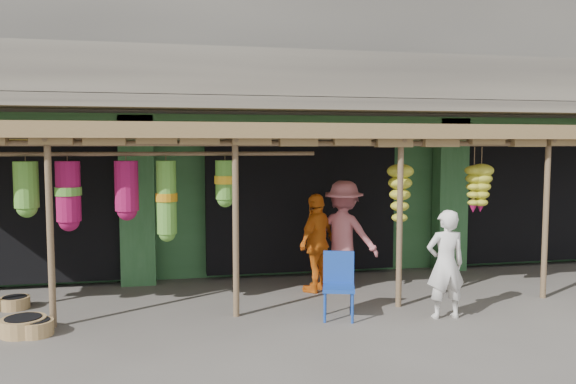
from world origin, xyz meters
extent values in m
plane|color=#514C47|center=(0.00, 0.00, 0.00)|extent=(80.00, 80.00, 0.00)
cube|color=gray|center=(0.00, 5.00, 5.00)|extent=(16.00, 6.00, 4.00)
cube|color=#2D6033|center=(0.00, 5.15, 1.50)|extent=(16.00, 5.70, 3.00)
cube|color=gray|center=(0.00, 1.65, 3.20)|extent=(16.00, 0.90, 0.22)
cube|color=gray|center=(0.00, 1.25, 3.70)|extent=(16.00, 0.10, 0.80)
cube|color=#2D6033|center=(0.00, 2.05, 2.85)|extent=(16.00, 0.35, 0.35)
cube|color=yellow|center=(-5.00, 1.97, 2.75)|extent=(1.70, 0.06, 0.55)
cube|color=#B21414|center=(-5.00, 1.93, 2.75)|extent=(1.30, 0.02, 0.30)
cube|color=black|center=(-5.00, 3.00, 1.35)|extent=(3.60, 2.00, 2.50)
cube|color=black|center=(0.00, 3.00, 1.35)|extent=(3.60, 2.00, 2.50)
cube|color=black|center=(5.00, 3.00, 1.35)|extent=(3.60, 2.00, 2.50)
cube|color=#2D6033|center=(-3.00, 2.05, 1.50)|extent=(0.60, 0.35, 3.00)
cube|color=#2D6033|center=(3.00, 2.05, 1.50)|extent=(0.60, 0.35, 3.00)
cylinder|color=brown|center=(-4.00, -0.20, 1.30)|extent=(0.09, 0.09, 2.60)
cylinder|color=brown|center=(-1.50, -0.20, 1.30)|extent=(0.09, 0.09, 2.60)
cylinder|color=brown|center=(1.00, -0.20, 1.30)|extent=(0.09, 0.09, 2.60)
cylinder|color=brown|center=(3.50, -0.20, 1.30)|extent=(0.09, 0.09, 2.60)
cylinder|color=brown|center=(-0.25, -0.20, 2.50)|extent=(12.90, 0.08, 0.08)
cylinder|color=brown|center=(-3.00, 0.20, 2.35)|extent=(5.50, 0.06, 0.06)
cube|color=brown|center=(0.00, 0.90, 2.68)|extent=(14.00, 2.70, 0.22)
cylinder|color=#183E9E|center=(-0.32, -0.75, 0.21)|extent=(0.04, 0.04, 0.43)
cylinder|color=#183E9E|center=(0.05, -0.85, 0.21)|extent=(0.04, 0.04, 0.43)
cylinder|color=#183E9E|center=(-0.21, -0.38, 0.21)|extent=(0.04, 0.04, 0.43)
cylinder|color=#183E9E|center=(0.15, -0.48, 0.21)|extent=(0.04, 0.04, 0.43)
cube|color=#183E9E|center=(-0.08, -0.62, 0.45)|extent=(0.55, 0.55, 0.05)
cube|color=#183E9E|center=(-0.02, -0.41, 0.70)|extent=(0.44, 0.16, 0.48)
cylinder|color=olive|center=(-4.76, 0.84, 0.09)|extent=(0.46, 0.46, 0.18)
cylinder|color=brown|center=(-4.32, -0.44, 0.11)|extent=(0.59, 0.59, 0.22)
cylinder|color=olive|center=(-4.15, -0.52, 0.10)|extent=(0.54, 0.54, 0.20)
imported|color=white|center=(1.42, -0.87, 0.78)|extent=(0.58, 0.39, 1.56)
imported|color=orange|center=(0.00, 0.95, 0.84)|extent=(0.98, 0.98, 1.67)
imported|color=#C0666D|center=(0.50, 1.05, 0.93)|extent=(1.38, 1.29, 1.87)
camera|label=1|loc=(-2.34, -8.16, 2.46)|focal=35.00mm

